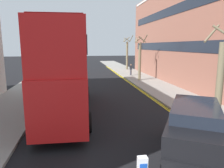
# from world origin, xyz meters

# --- Properties ---
(sidewalk_right) EXTENTS (4.00, 80.00, 0.14)m
(sidewalk_right) POSITION_xyz_m (6.50, 16.00, 0.07)
(sidewalk_right) COLOR gray
(sidewalk_right) RESTS_ON ground
(sidewalk_left) EXTENTS (4.00, 80.00, 0.14)m
(sidewalk_left) POSITION_xyz_m (-6.50, 16.00, 0.07)
(sidewalk_left) COLOR gray
(sidewalk_left) RESTS_ON ground
(kerb_line_outer) EXTENTS (0.10, 56.00, 0.01)m
(kerb_line_outer) POSITION_xyz_m (4.40, 14.00, 0.00)
(kerb_line_outer) COLOR yellow
(kerb_line_outer) RESTS_ON ground
(kerb_line_inner) EXTENTS (0.10, 56.00, 0.01)m
(kerb_line_inner) POSITION_xyz_m (4.24, 14.00, 0.00)
(kerb_line_inner) COLOR yellow
(kerb_line_inner) RESTS_ON ground
(double_decker_bus_away) EXTENTS (3.09, 10.89, 5.64)m
(double_decker_bus_away) POSITION_xyz_m (-2.42, 10.85, 3.03)
(double_decker_bus_away) COLOR red
(double_decker_bus_away) RESTS_ON ground
(taxi_minivan) EXTENTS (4.05, 5.09, 2.12)m
(taxi_minivan) POSITION_xyz_m (2.60, 4.23, 1.07)
(taxi_minivan) COLOR black
(taxi_minivan) RESTS_ON ground
(pedestrian_far) EXTENTS (0.34, 0.22, 1.62)m
(pedestrian_far) POSITION_xyz_m (5.82, 26.44, 0.99)
(pedestrian_far) COLOR #2D2D38
(pedestrian_far) RESTS_ON sidewalk_right
(street_tree_near) EXTENTS (1.47, 1.91, 5.43)m
(street_tree_near) POSITION_xyz_m (6.11, 7.72, 2.56)
(street_tree_near) COLOR #6B6047
(street_tree_near) RESTS_ON sidewalk_right
(street_tree_mid) EXTENTS (1.52, 1.56, 6.05)m
(street_tree_mid) POSITION_xyz_m (7.08, 34.16, 2.92)
(street_tree_mid) COLOR #6B6047
(street_tree_mid) RESTS_ON sidewalk_right
(street_tree_far) EXTENTS (1.34, 1.34, 5.55)m
(street_tree_far) POSITION_xyz_m (5.81, 22.14, 2.77)
(street_tree_far) COLOR #6B6047
(street_tree_far) RESTS_ON sidewalk_right
(townhouse_terrace_right) EXTENTS (10.08, 28.00, 11.25)m
(townhouse_terrace_right) POSITION_xyz_m (13.50, 19.97, 5.62)
(townhouse_terrace_right) COLOR brown
(townhouse_terrace_right) RESTS_ON ground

